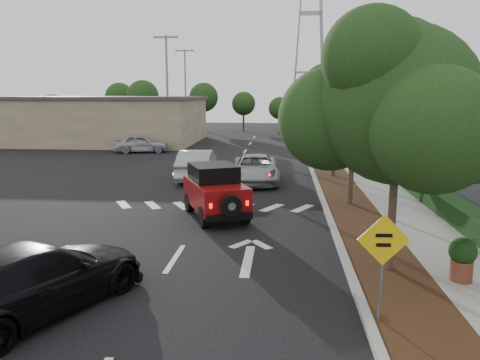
# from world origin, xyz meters

# --- Properties ---
(ground) EXTENTS (120.00, 120.00, 0.00)m
(ground) POSITION_xyz_m (0.00, 0.00, 0.00)
(ground) COLOR black
(ground) RESTS_ON ground
(curb) EXTENTS (0.20, 70.00, 0.15)m
(curb) POSITION_xyz_m (4.60, 12.00, 0.07)
(curb) COLOR #9E9B93
(curb) RESTS_ON ground
(planting_strip) EXTENTS (1.80, 70.00, 0.12)m
(planting_strip) POSITION_xyz_m (5.60, 12.00, 0.06)
(planting_strip) COLOR black
(planting_strip) RESTS_ON ground
(sidewalk) EXTENTS (2.00, 70.00, 0.12)m
(sidewalk) POSITION_xyz_m (7.50, 12.00, 0.06)
(sidewalk) COLOR gray
(sidewalk) RESTS_ON ground
(hedge) EXTENTS (0.80, 70.00, 0.80)m
(hedge) POSITION_xyz_m (8.90, 12.00, 0.40)
(hedge) COLOR black
(hedge) RESTS_ON ground
(commercial_building) EXTENTS (22.00, 12.00, 4.00)m
(commercial_building) POSITION_xyz_m (-16.00, 30.00, 2.00)
(commercial_building) COLOR #7C7155
(commercial_building) RESTS_ON ground
(transmission_tower) EXTENTS (7.00, 4.00, 28.00)m
(transmission_tower) POSITION_xyz_m (6.00, 48.00, 0.00)
(transmission_tower) COLOR slate
(transmission_tower) RESTS_ON ground
(street_tree_near) EXTENTS (3.80, 3.80, 5.92)m
(street_tree_near) POSITION_xyz_m (5.60, -0.50, 0.00)
(street_tree_near) COLOR black
(street_tree_near) RESTS_ON ground
(street_tree_mid) EXTENTS (3.20, 3.20, 5.32)m
(street_tree_mid) POSITION_xyz_m (5.60, 6.50, 0.00)
(street_tree_mid) COLOR black
(street_tree_mid) RESTS_ON ground
(street_tree_far) EXTENTS (3.40, 3.40, 5.62)m
(street_tree_far) POSITION_xyz_m (5.60, 13.00, 0.00)
(street_tree_far) COLOR black
(street_tree_far) RESTS_ON ground
(light_pole_a) EXTENTS (2.00, 0.22, 9.00)m
(light_pole_a) POSITION_xyz_m (-6.50, 26.00, 0.00)
(light_pole_a) COLOR slate
(light_pole_a) RESTS_ON ground
(light_pole_b) EXTENTS (2.00, 0.22, 9.00)m
(light_pole_b) POSITION_xyz_m (-7.50, 38.00, 0.00)
(light_pole_b) COLOR slate
(light_pole_b) RESTS_ON ground
(red_jeep) EXTENTS (2.88, 3.90, 1.91)m
(red_jeep) POSITION_xyz_m (0.43, 4.55, 0.97)
(red_jeep) COLOR black
(red_jeep) RESTS_ON ground
(silver_suv_ahead) EXTENTS (2.64, 5.11, 1.38)m
(silver_suv_ahead) POSITION_xyz_m (1.52, 11.36, 0.69)
(silver_suv_ahead) COLOR #9A9EA2
(silver_suv_ahead) RESTS_ON ground
(black_suv_oncoming) EXTENTS (3.97, 5.43, 1.46)m
(black_suv_oncoming) POSITION_xyz_m (-2.12, -3.38, 0.73)
(black_suv_oncoming) COLOR black
(black_suv_oncoming) RESTS_ON ground
(silver_sedan_oncoming) EXTENTS (1.92, 4.83, 1.56)m
(silver_sedan_oncoming) POSITION_xyz_m (-1.55, 11.92, 0.78)
(silver_sedan_oncoming) COLOR #A2A4A9
(silver_sedan_oncoming) RESTS_ON ground
(parked_suv) EXTENTS (4.30, 2.50, 1.38)m
(parked_suv) POSITION_xyz_m (-7.83, 22.72, 0.69)
(parked_suv) COLOR #A7A9AF
(parked_suv) RESTS_ON ground
(speed_hump_sign) EXTENTS (1.00, 0.10, 2.12)m
(speed_hump_sign) POSITION_xyz_m (4.80, -3.32, 1.47)
(speed_hump_sign) COLOR slate
(speed_hump_sign) RESTS_ON ground
(terracotta_planter) EXTENTS (0.63, 0.63, 1.10)m
(terracotta_planter) POSITION_xyz_m (7.10, -1.17, 0.74)
(terracotta_planter) COLOR brown
(terracotta_planter) RESTS_ON ground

